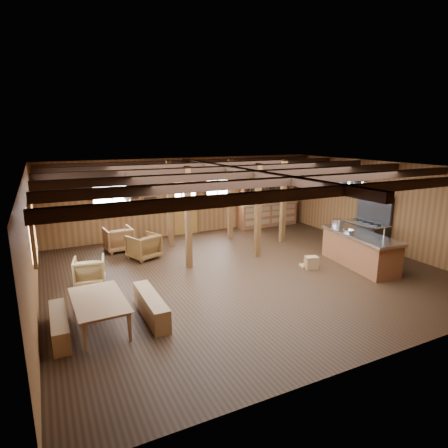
{
  "coord_description": "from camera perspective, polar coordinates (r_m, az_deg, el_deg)",
  "views": [
    {
      "loc": [
        -4.69,
        -8.28,
        3.61
      ],
      "look_at": [
        -0.27,
        0.7,
        1.21
      ],
      "focal_mm": 30.0,
      "sensor_mm": 36.0,
      "label": 1
    }
  ],
  "objects": [
    {
      "name": "bowl",
      "position": [
        11.07,
        18.47,
        -0.99
      ],
      "size": [
        0.29,
        0.29,
        0.07
      ],
      "primitive_type": "imported",
      "rotation": [
        0.0,
        0.0,
        0.09
      ],
      "color": "silver",
      "rests_on": "kitchen_island"
    },
    {
      "name": "room",
      "position": [
        9.77,
        3.22,
        0.4
      ],
      "size": [
        10.04,
        9.04,
        2.84
      ],
      "color": "black",
      "rests_on": "ground"
    },
    {
      "name": "commercial_range",
      "position": [
        12.97,
        20.93,
        -0.86
      ],
      "size": [
        0.77,
        1.45,
        1.79
      ],
      "color": "#2A2A2C",
      "rests_on": "floor"
    },
    {
      "name": "armchair_c",
      "position": [
        9.88,
        -19.82,
        -6.69
      ],
      "size": [
        0.83,
        0.85,
        0.67
      ],
      "primitive_type": "imported",
      "rotation": [
        0.0,
        0.0,
        2.97
      ],
      "color": "olive",
      "rests_on": "floor"
    },
    {
      "name": "counter_pot",
      "position": [
        11.72,
        16.89,
        0.23
      ],
      "size": [
        0.33,
        0.33,
        0.2
      ],
      "primitive_type": "cylinder",
      "color": "silver",
      "rests_on": "kitchen_island"
    },
    {
      "name": "back_door",
      "position": [
        13.84,
        -5.88,
        2.05
      ],
      "size": [
        1.02,
        0.08,
        2.15
      ],
      "color": "brown",
      "rests_on": "floor"
    },
    {
      "name": "bench_wall",
      "position": [
        7.69,
        -23.8,
        -13.97
      ],
      "size": [
        0.29,
        1.52,
        0.42
      ],
      "primitive_type": "cube",
      "color": "brown",
      "rests_on": "floor"
    },
    {
      "name": "window_left",
      "position": [
        9.01,
        -27.21,
        -0.91
      ],
      "size": [
        0.14,
        1.24,
        1.32
      ],
      "color": "white",
      "rests_on": "wall_back"
    },
    {
      "name": "window_back_left",
      "position": [
        13.07,
        -16.73,
        4.07
      ],
      "size": [
        1.32,
        0.06,
        1.32
      ],
      "color": "white",
      "rests_on": "wall_back"
    },
    {
      "name": "window_back_right",
      "position": [
        14.22,
        -1.03,
        5.37
      ],
      "size": [
        1.02,
        0.06,
        1.32
      ],
      "color": "white",
      "rests_on": "wall_back"
    },
    {
      "name": "notice_boards",
      "position": [
        13.28,
        -12.05,
        4.66
      ],
      "size": [
        1.08,
        0.03,
        0.9
      ],
      "color": "beige",
      "rests_on": "wall_back"
    },
    {
      "name": "kitchen_island",
      "position": [
        11.13,
        19.95,
        -3.69
      ],
      "size": [
        1.19,
        2.59,
        1.2
      ],
      "rotation": [
        0.0,
        0.0,
        -0.13
      ],
      "color": "brown",
      "rests_on": "floor"
    },
    {
      "name": "pot_rack",
      "position": [
        11.65,
        16.18,
        6.54
      ],
      "size": [
        0.4,
        3.0,
        0.42
      ],
      "color": "#2A2A2C",
      "rests_on": "ceiling"
    },
    {
      "name": "armchair_b",
      "position": [
        12.32,
        -15.79,
        -2.22
      ],
      "size": [
        0.87,
        0.89,
        0.76
      ],
      "primitive_type": "imported",
      "rotation": [
        0.0,
        0.0,
        3.21
      ],
      "color": "brown",
      "rests_on": "floor"
    },
    {
      "name": "ceiling_joists",
      "position": [
        9.72,
        2.8,
        7.99
      ],
      "size": [
        9.8,
        8.82,
        0.18
      ],
      "color": "black",
      "rests_on": "ceiling"
    },
    {
      "name": "pendant_lamps",
      "position": [
        9.69,
        -11.42,
        5.17
      ],
      "size": [
        1.86,
        2.36,
        0.66
      ],
      "color": "#2A2A2C",
      "rests_on": "ceiling"
    },
    {
      "name": "timber_posts",
      "position": [
        11.81,
        0.47,
        2.71
      ],
      "size": [
        3.95,
        2.35,
        2.8
      ],
      "color": "#472C14",
      "rests_on": "floor"
    },
    {
      "name": "back_counter",
      "position": [
        15.18,
        6.6,
        1.97
      ],
      "size": [
        2.55,
        0.6,
        2.45
      ],
      "color": "brown",
      "rests_on": "floor"
    },
    {
      "name": "step_stool",
      "position": [
        10.63,
        13.18,
        -5.75
      ],
      "size": [
        0.45,
        0.37,
        0.34
      ],
      "primitive_type": "cube",
      "rotation": [
        0.0,
        0.0,
        -0.27
      ],
      "color": "brown",
      "rests_on": "floor"
    },
    {
      "name": "armchair_a",
      "position": [
        11.38,
        -12.16,
        -3.35
      ],
      "size": [
        1.04,
        1.06,
        0.74
      ],
      "primitive_type": "imported",
      "rotation": [
        0.0,
        0.0,
        3.52
      ],
      "color": "brown",
      "rests_on": "floor"
    },
    {
      "name": "bench_aisle",
      "position": [
        7.88,
        -11.08,
        -12.15
      ],
      "size": [
        0.32,
        1.7,
        0.47
      ],
      "primitive_type": "cube",
      "color": "brown",
      "rests_on": "floor"
    },
    {
      "name": "dining_table",
      "position": [
        7.7,
        -18.16,
        -12.75
      ],
      "size": [
        0.98,
        1.69,
        0.59
      ],
      "primitive_type": "imported",
      "rotation": [
        0.0,
        0.0,
        1.6
      ],
      "color": "#926742",
      "rests_on": "floor"
    }
  ]
}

